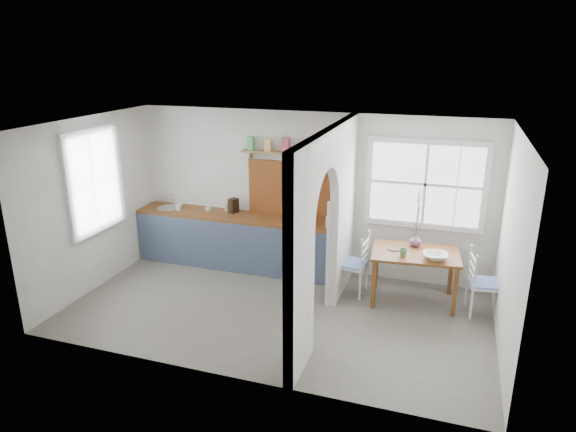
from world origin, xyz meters
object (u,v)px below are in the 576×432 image
(chair_left, at_px, (351,263))
(kettle, at_px, (330,221))
(vase, at_px, (415,240))
(chair_right, at_px, (485,283))
(dining_table, at_px, (414,277))

(chair_left, bearing_deg, kettle, -118.11)
(kettle, bearing_deg, vase, 14.44)
(chair_right, distance_m, kettle, 2.37)
(chair_right, bearing_deg, chair_left, 78.40)
(dining_table, xyz_separation_m, chair_left, (-0.91, -0.01, 0.10))
(chair_right, height_order, kettle, kettle)
(kettle, relative_size, vase, 1.17)
(dining_table, relative_size, kettle, 5.71)
(chair_left, distance_m, vase, 0.99)
(chair_right, bearing_deg, kettle, 72.26)
(kettle, xyz_separation_m, vase, (1.29, -0.01, -0.15))
(chair_left, height_order, kettle, kettle)
(dining_table, bearing_deg, vase, 90.79)
(chair_right, relative_size, vase, 5.15)
(chair_left, bearing_deg, chair_right, 92.66)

